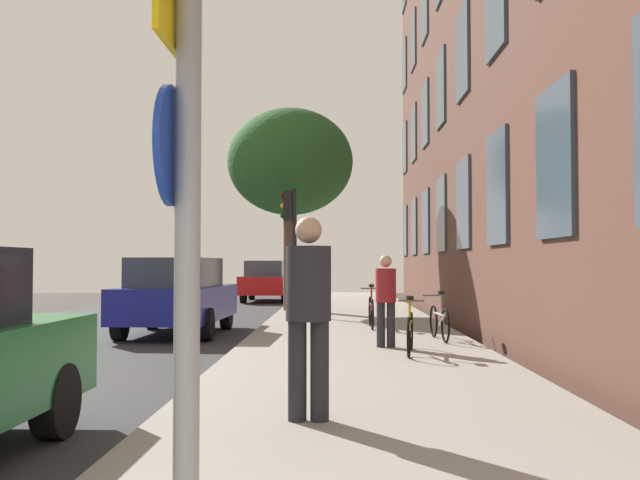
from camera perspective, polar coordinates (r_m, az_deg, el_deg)
The scene contains 13 objects.
ground_plane at distance 15.99m, azimuth -9.95°, elevation -7.31°, with size 41.80×41.80×0.00m, color #332D28.
road_asphalt at distance 16.52m, azimuth -17.17°, elevation -7.06°, with size 7.00×38.00×0.01m, color #2D2D30.
sidewalk at distance 15.69m, azimuth 2.79°, elevation -7.22°, with size 4.20×38.00×0.12m, color gray.
sign_post at distance 3.36m, azimuth -10.96°, elevation 7.65°, with size 0.16×0.60×3.57m.
traffic_light at distance 18.94m, azimuth -2.43°, elevation 0.92°, with size 0.43×0.24×3.39m.
tree_near at distance 21.44m, azimuth -2.41°, elevation 6.22°, with size 3.78×3.78×6.07m.
bicycle_0 at distance 11.09m, azimuth 7.27°, elevation -7.28°, with size 0.42×1.65×0.90m.
bicycle_1 at distance 13.10m, azimuth 9.59°, elevation -6.45°, with size 0.42×1.61×0.90m.
bicycle_2 at distance 15.40m, azimuth 4.14°, elevation -5.71°, with size 0.42×1.61×0.95m.
pedestrian_0 at distance 6.29m, azimuth -0.94°, elevation -5.16°, with size 0.44×0.44×1.80m.
pedestrian_1 at distance 11.85m, azimuth 5.32°, elevation -4.39°, with size 0.47×0.47×1.53m.
car_1 at distance 15.29m, azimuth -11.45°, elevation -4.39°, with size 2.00×3.97×1.62m.
car_2 at distance 28.43m, azimuth -4.27°, elevation -3.27°, with size 1.89×4.35×1.62m.
Camera 1 is at (0.67, -0.62, 1.50)m, focal length 39.72 mm.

